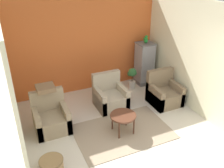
{
  "coord_description": "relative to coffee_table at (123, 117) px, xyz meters",
  "views": [
    {
      "loc": [
        -2.12,
        -2.9,
        3.61
      ],
      "look_at": [
        0.0,
        1.79,
        0.98
      ],
      "focal_mm": 40.0,
      "sensor_mm": 36.0,
      "label": 1
    }
  ],
  "objects": [
    {
      "name": "coffee_table",
      "position": [
        0.0,
        0.0,
        0.0
      ],
      "size": [
        0.59,
        0.59,
        0.47
      ],
      "color": "#512D1E",
      "rests_on": "ground_plane"
    },
    {
      "name": "armchair_left",
      "position": [
        -1.46,
        0.79,
        -0.13
      ],
      "size": [
        0.77,
        0.76,
        0.9
      ],
      "color": "#9E896B",
      "rests_on": "ground_plane"
    },
    {
      "name": "wicker_basket",
      "position": [
        -1.74,
        -0.51,
        -0.27
      ],
      "size": [
        0.45,
        0.45,
        0.26
      ],
      "color": "#A37F51",
      "rests_on": "ground_plane"
    },
    {
      "name": "armchair_right",
      "position": [
        1.59,
        0.7,
        -0.13
      ],
      "size": [
        0.77,
        0.76,
        0.9
      ],
      "color": "#7A664C",
      "rests_on": "ground_plane"
    },
    {
      "name": "armchair_middle",
      "position": [
        0.19,
        1.14,
        -0.13
      ],
      "size": [
        0.77,
        0.76,
        0.9
      ],
      "color": "tan",
      "rests_on": "ground_plane"
    },
    {
      "name": "birdcage",
      "position": [
        1.72,
        1.99,
        0.24
      ],
      "size": [
        0.49,
        0.49,
        1.32
      ],
      "color": "slate",
      "rests_on": "ground_plane"
    },
    {
      "name": "ground_plane",
      "position": [
        -0.01,
        -1.22,
        -0.41
      ],
      "size": [
        20.0,
        20.0,
        0.0
      ],
      "primitive_type": "plane",
      "color": "beige",
      "rests_on": "ground"
    },
    {
      "name": "wall_back_accent",
      "position": [
        -0.01,
        2.4,
        0.98
      ],
      "size": [
        4.34,
        0.06,
        2.79
      ],
      "color": "orange",
      "rests_on": "ground_plane"
    },
    {
      "name": "area_rug",
      "position": [
        -0.0,
        0.0,
        -0.41
      ],
      "size": [
        2.17,
        1.46,
        0.01
      ],
      "color": "gray",
      "rests_on": "ground_plane"
    },
    {
      "name": "throw_pillow",
      "position": [
        -1.46,
        1.06,
        0.54
      ],
      "size": [
        0.41,
        0.41,
        0.1
      ],
      "color": "#846647",
      "rests_on": "armchair_left"
    },
    {
      "name": "wall_right",
      "position": [
        2.12,
        0.57,
        0.98
      ],
      "size": [
        0.06,
        3.58,
        2.79
      ],
      "color": "beige",
      "rests_on": "ground_plane"
    },
    {
      "name": "potted_plant",
      "position": [
        1.22,
        1.83,
        -0.03
      ],
      "size": [
        0.28,
        0.25,
        0.65
      ],
      "color": "beige",
      "rests_on": "ground_plane"
    },
    {
      "name": "parrot",
      "position": [
        1.72,
        1.99,
        1.02
      ],
      "size": [
        0.11,
        0.2,
        0.24
      ],
      "color": "#1E842D",
      "rests_on": "birdcage"
    },
    {
      "name": "wall_left",
      "position": [
        -2.15,
        0.57,
        0.98
      ],
      "size": [
        0.06,
        3.58,
        2.79
      ],
      "color": "beige",
      "rests_on": "ground_plane"
    }
  ]
}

